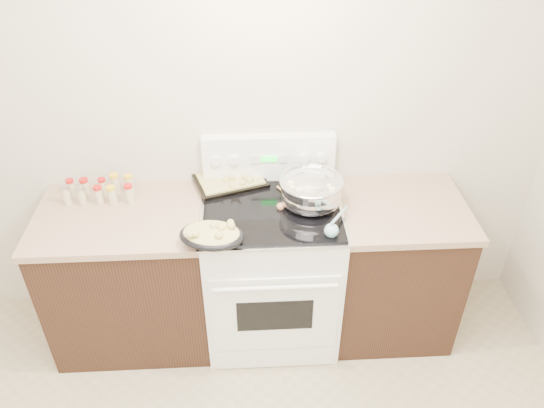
{
  "coord_description": "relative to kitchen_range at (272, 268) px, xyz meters",
  "views": [
    {
      "loc": [
        0.23,
        -0.92,
        2.64
      ],
      "look_at": [
        0.35,
        1.37,
        1.0
      ],
      "focal_mm": 35.0,
      "sensor_mm": 36.0,
      "label": 1
    }
  ],
  "objects": [
    {
      "name": "baking_sheet",
      "position": [
        -0.22,
        0.25,
        0.47
      ],
      "size": [
        0.46,
        0.38,
        0.06
      ],
      "color": "black",
      "rests_on": "kitchen_range"
    },
    {
      "name": "kitchen_range",
      "position": [
        0.0,
        0.0,
        0.0
      ],
      "size": [
        0.78,
        0.73,
        1.22
      ],
      "color": "white",
      "rests_on": "ground"
    },
    {
      "name": "spice_jars",
      "position": [
        -0.95,
        0.16,
        0.49
      ],
      "size": [
        0.39,
        0.16,
        0.13
      ],
      "color": "#BFB28C",
      "rests_on": "counter_left"
    },
    {
      "name": "blue_ladle",
      "position": [
        0.3,
        -0.25,
        0.48
      ],
      "size": [
        0.16,
        0.24,
        0.09
      ],
      "color": "#7BACB8",
      "rests_on": "kitchen_range"
    },
    {
      "name": "counter_left",
      "position": [
        -0.83,
        0.01,
        -0.03
      ],
      "size": [
        0.93,
        0.67,
        0.92
      ],
      "color": "black",
      "rests_on": "ground"
    },
    {
      "name": "room_shell",
      "position": [
        -0.35,
        -1.42,
        1.21
      ],
      "size": [
        4.1,
        3.6,
        2.75
      ],
      "color": "beige",
      "rests_on": "ground"
    },
    {
      "name": "roasting_pan",
      "position": [
        -0.31,
        -0.29,
        0.5
      ],
      "size": [
        0.37,
        0.29,
        0.11
      ],
      "color": "black",
      "rests_on": "kitchen_range"
    },
    {
      "name": "mixing_bowl",
      "position": [
        0.22,
        0.02,
        0.53
      ],
      "size": [
        0.35,
        0.35,
        0.2
      ],
      "color": "silver",
      "rests_on": "kitchen_range"
    },
    {
      "name": "counter_right",
      "position": [
        0.73,
        0.01,
        -0.03
      ],
      "size": [
        0.73,
        0.67,
        0.92
      ],
      "color": "black",
      "rests_on": "ground"
    },
    {
      "name": "wooden_spoon",
      "position": [
        0.07,
        0.01,
        0.46
      ],
      "size": [
        0.14,
        0.23,
        0.04
      ],
      "color": "#B47952",
      "rests_on": "kitchen_range"
    }
  ]
}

